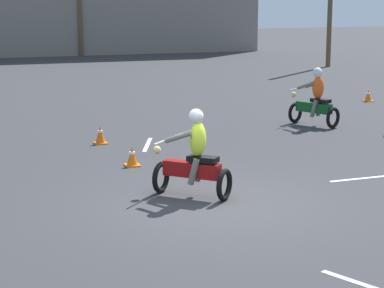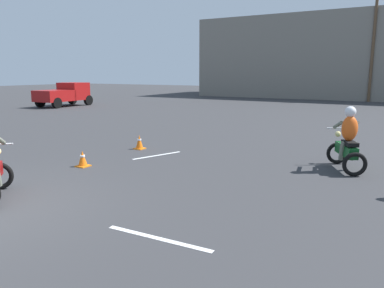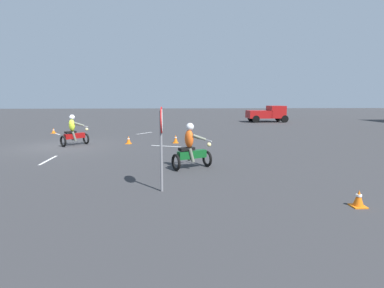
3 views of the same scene
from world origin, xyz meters
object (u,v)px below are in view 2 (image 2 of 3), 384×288
Objects in this scene: pickup_truck at (65,94)px; traffic_cone_mid_left at (139,142)px; traffic_cone_mid_center at (83,159)px; utility_pole_far at (373,48)px; motorcycle_rider_background at (347,142)px.

traffic_cone_mid_left is at bearing -35.58° from pickup_truck.
traffic_cone_mid_left is (-0.14, 2.63, 0.02)m from traffic_cone_mid_center.
pickup_truck is 0.46× the size of utility_pole_far.
motorcycle_rider_background is at bearing 4.76° from traffic_cone_mid_left.
traffic_cone_mid_center is 0.05× the size of utility_pole_far.
motorcycle_rider_background is 0.40× the size of pickup_truck.
pickup_truck is 8.97× the size of traffic_cone_mid_left.
utility_pole_far is at bearing 67.38° from motorcycle_rider_background.
motorcycle_rider_background is 0.18× the size of utility_pole_far.
pickup_truck is (-21.08, 9.44, 0.20)m from motorcycle_rider_background.
motorcycle_rider_background is 6.95m from traffic_cone_mid_center.
utility_pole_far reaches higher than traffic_cone_mid_center.
traffic_cone_mid_left is at bearing 158.14° from motorcycle_rider_background.
traffic_cone_mid_left is (14.77, -9.97, -0.70)m from pickup_truck.
pickup_truck is at bearing -140.12° from utility_pole_far.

